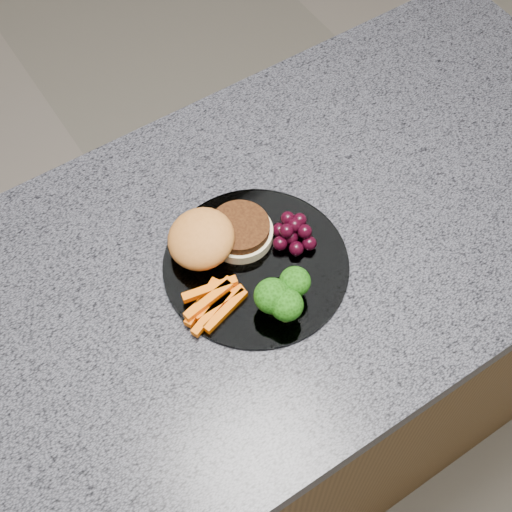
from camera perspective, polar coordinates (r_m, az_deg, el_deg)
The scene contains 7 objects.
island_cabinet at distance 1.44m, azimuth 1.92°, elevation -8.78°, with size 1.20×0.60×0.86m, color brown.
countertop at distance 1.04m, azimuth 2.63°, elevation 0.98°, with size 1.20×0.60×0.04m, color #53545E.
plate at distance 0.99m, azimuth -0.00°, elevation -0.70°, with size 0.26×0.26×0.01m, color white.
burger at distance 0.99m, azimuth -3.29°, elevation 1.47°, with size 0.16×0.11×0.05m.
carrot_sticks at distance 0.95m, azimuth -3.52°, elevation -3.71°, with size 0.09×0.07×0.02m.
broccoli at distance 0.93m, azimuth 2.17°, elevation -3.16°, with size 0.08×0.07×0.06m.
grape_bunch at distance 1.00m, azimuth 3.06°, elevation 1.93°, with size 0.06×0.06×0.04m.
Camera 1 is at (-0.35, -0.44, 1.75)m, focal length 50.00 mm.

